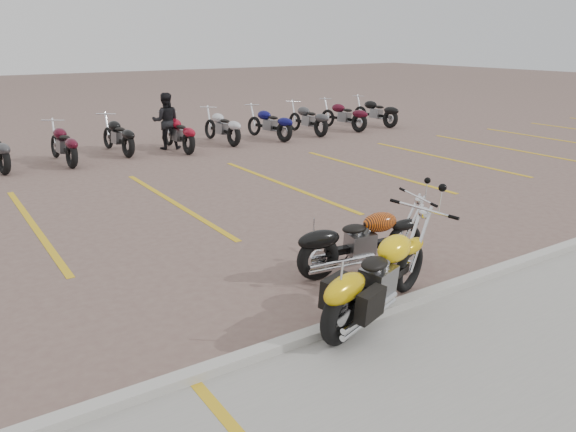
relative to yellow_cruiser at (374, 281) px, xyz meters
name	(u,v)px	position (x,y,z in m)	size (l,w,h in m)	color
ground	(279,266)	(-0.09, 1.98, -0.48)	(100.00, 100.00, 0.00)	#755E53
curb	(368,315)	(-0.09, -0.02, -0.42)	(60.00, 0.18, 0.12)	#ADAAA3
parking_stripes	(175,203)	(-0.09, 5.98, -0.47)	(38.00, 5.50, 0.01)	gold
yellow_cruiser	(374,281)	(0.00, 0.00, 0.00)	(2.26, 0.90, 0.96)	black
flame_cruiser	(359,243)	(0.77, 1.19, -0.05)	(2.09, 0.44, 0.86)	black
person_b	(166,121)	(2.02, 11.60, 0.37)	(0.82, 0.64, 1.69)	black
bg_bike_row	(119,136)	(0.55, 11.48, 0.07)	(20.61, 2.05, 1.10)	black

